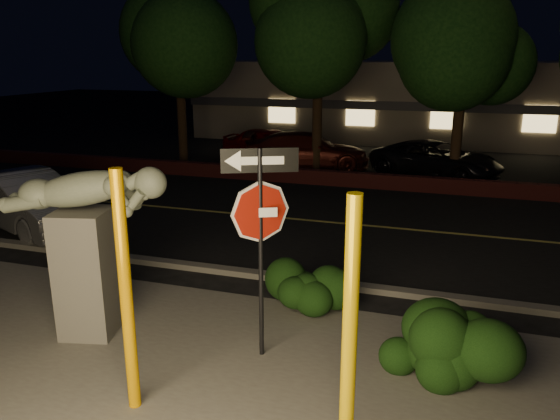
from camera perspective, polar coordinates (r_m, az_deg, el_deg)
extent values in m
plane|color=black|center=(17.41, 9.26, 1.30)|extent=(90.00, 90.00, 0.00)
cube|color=#4C4944|center=(7.53, -4.23, -19.11)|extent=(14.00, 6.00, 0.02)
cube|color=black|center=(14.56, 7.47, -1.51)|extent=(80.00, 8.00, 0.01)
cube|color=#AC9E44|center=(14.56, 7.48, -1.46)|extent=(80.00, 0.12, 0.00)
cube|color=#4C4944|center=(10.77, 3.51, -7.47)|extent=(80.00, 0.25, 0.12)
cube|color=#4E1919|center=(18.61, 9.89, 3.00)|extent=(40.00, 0.35, 0.50)
cube|color=black|center=(24.21, 11.77, 5.28)|extent=(40.00, 12.00, 0.01)
cube|color=#6E6358|center=(31.88, 13.57, 11.27)|extent=(22.00, 10.00, 4.00)
cube|color=#333338|center=(26.81, 12.70, 10.53)|extent=(22.00, 0.20, 0.40)
cube|color=#FFD87F|center=(28.07, 0.18, 10.31)|extent=(1.40, 0.08, 1.20)
cube|color=#FFD87F|center=(27.14, 8.39, 9.96)|extent=(1.40, 0.08, 1.20)
cube|color=#FFD87F|center=(26.79, 16.97, 9.37)|extent=(1.40, 0.08, 1.20)
cube|color=#FFD87F|center=(27.04, 25.54, 8.58)|extent=(1.40, 0.08, 1.20)
cylinder|color=black|center=(22.40, -10.21, 9.36)|extent=(0.36, 0.36, 3.75)
ellipsoid|color=black|center=(22.29, -10.67, 18.29)|extent=(4.60, 4.60, 4.14)
cylinder|color=black|center=(20.61, 3.91, 9.72)|extent=(0.36, 0.36, 4.25)
ellipsoid|color=black|center=(20.56, 4.13, 20.72)|extent=(5.20, 5.20, 4.68)
cylinder|color=black|center=(19.64, 18.07, 8.32)|extent=(0.36, 0.36, 4.00)
ellipsoid|color=black|center=(19.55, 19.04, 19.05)|extent=(4.80, 4.80, 4.32)
cylinder|color=#D69101|center=(6.88, -15.78, -8.51)|extent=(0.16, 0.16, 3.10)
cylinder|color=#E1B206|center=(5.61, 7.25, -13.81)|extent=(0.16, 0.16, 3.11)
cylinder|color=black|center=(7.77, -2.02, -4.96)|extent=(0.07, 0.07, 3.12)
cube|color=white|center=(7.56, -2.07, -0.21)|extent=(0.44, 0.22, 0.13)
cube|color=black|center=(7.39, -2.13, 5.19)|extent=(0.98, 0.46, 0.33)
cube|color=white|center=(7.39, -2.13, 5.19)|extent=(0.62, 0.29, 0.13)
cube|color=#4C4944|center=(9.12, -19.53, -6.27)|extent=(0.96, 0.96, 2.05)
sphere|color=slate|center=(8.30, -13.39, 2.79)|extent=(0.48, 0.48, 0.48)
ellipsoid|color=black|center=(9.63, 2.52, -7.84)|extent=(1.89, 1.30, 0.90)
ellipsoid|color=black|center=(8.07, 14.84, -13.12)|extent=(1.64, 1.25, 0.96)
ellipsoid|color=black|center=(8.02, 17.01, -12.79)|extent=(1.88, 1.51, 1.13)
imported|color=#A7A8AC|center=(15.33, -24.91, 0.86)|extent=(4.73, 3.13, 1.47)
imported|color=#730808|center=(23.33, -1.05, 6.92)|extent=(4.18, 1.98, 1.38)
imported|color=#45130E|center=(21.58, 2.79, 6.23)|extent=(5.24, 3.11, 1.43)
imported|color=black|center=(20.80, 16.02, 5.10)|extent=(5.17, 3.74, 1.31)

